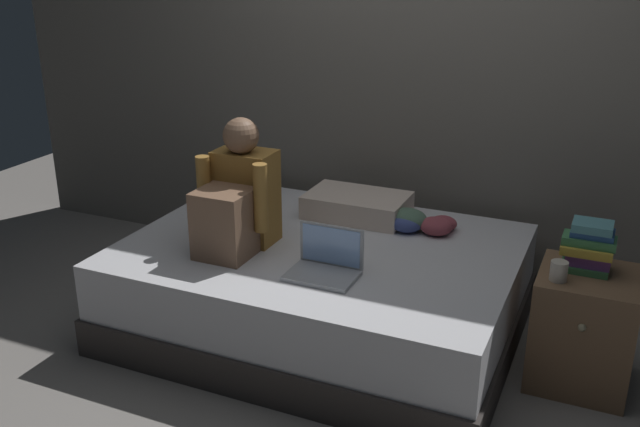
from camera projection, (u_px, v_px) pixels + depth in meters
The scene contains 10 objects.
ground_plane at pixel (334, 364), 3.51m from camera, with size 8.00×8.00×0.00m, color gray.
wall_back at pixel (418, 53), 4.06m from camera, with size 5.60×0.10×2.70m, color slate.
bed at pixel (321, 287), 3.76m from camera, with size 2.00×1.50×0.49m.
nightstand at pixel (583, 328), 3.29m from camera, with size 0.44×0.46×0.55m.
person_sitting at pixel (237, 200), 3.56m from camera, with size 0.39×0.44×0.66m.
laptop at pixel (326, 263), 3.32m from camera, with size 0.32×0.23×0.22m.
pillow at pixel (357, 205), 4.02m from camera, with size 0.56×0.36×0.13m, color beige.
book_stack at pixel (589, 247), 3.21m from camera, with size 0.23×0.17×0.22m.
mug at pixel (559, 271), 3.12m from camera, with size 0.08×0.08×0.09m, color #BCB2A3.
clothes_pile at pixel (417, 222), 3.81m from camera, with size 0.36×0.24×0.12m.
Camera 1 is at (1.16, -2.79, 1.94)m, focal length 40.10 mm.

